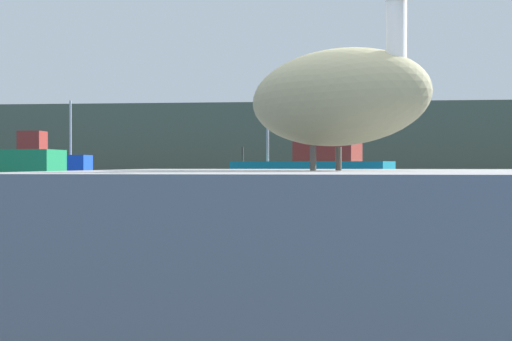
# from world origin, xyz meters

# --- Properties ---
(hillside_backdrop) EXTENTS (140.00, 17.37, 6.94)m
(hillside_backdrop) POSITION_xyz_m (0.00, 74.11, 3.47)
(hillside_backdrop) COLOR #5B664C
(hillside_backdrop) RESTS_ON ground
(pier_dock) EXTENTS (2.51, 2.76, 0.79)m
(pier_dock) POSITION_xyz_m (-0.28, 0.16, 0.39)
(pier_dock) COLOR gray
(pier_dock) RESTS_ON ground
(pelican) EXTENTS (1.13, 1.15, 0.89)m
(pelican) POSITION_xyz_m (-0.27, 0.15, 1.15)
(pelican) COLOR gray
(pelican) RESTS_ON pier_dock
(fishing_boat_teal) EXTENTS (7.53, 4.42, 4.35)m
(fishing_boat_teal) POSITION_xyz_m (-0.86, 28.89, 0.93)
(fishing_boat_teal) COLOR teal
(fishing_boat_teal) RESTS_ON ground
(fishing_boat_blue) EXTENTS (5.29, 1.80, 4.55)m
(fishing_boat_blue) POSITION_xyz_m (-16.92, 36.46, 0.93)
(fishing_boat_blue) COLOR blue
(fishing_boat_blue) RESTS_ON ground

